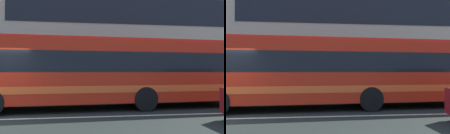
% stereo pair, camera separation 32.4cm
% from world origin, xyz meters
% --- Properties ---
extents(hedge_row_far, '(18.75, 1.10, 1.16)m').
position_xyz_m(hedge_row_far, '(3.26, 5.39, 0.58)').
color(hedge_row_far, '#255B23').
rests_on(hedge_row_far, ground_plane).
extents(apartment_block_right, '(23.75, 9.97, 10.91)m').
position_xyz_m(apartment_block_right, '(8.91, 14.02, 5.46)').
color(apartment_block_right, '#C1AC95').
rests_on(apartment_block_right, ground_plane).
extents(transit_bus, '(12.45, 3.21, 3.05)m').
position_xyz_m(transit_bus, '(4.97, 2.07, 1.69)').
color(transit_bus, red).
rests_on(transit_bus, ground_plane).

